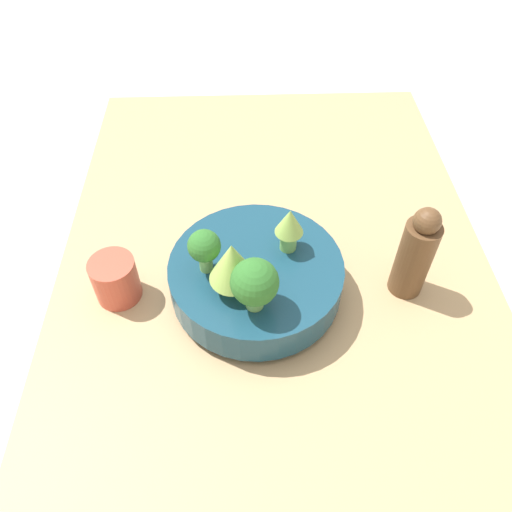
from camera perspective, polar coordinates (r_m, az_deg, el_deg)
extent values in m
plane|color=beige|center=(0.88, 2.23, -3.83)|extent=(6.00, 6.00, 0.00)
cube|color=tan|center=(0.87, 2.26, -3.09)|extent=(1.17, 0.75, 0.04)
cylinder|color=navy|center=(0.83, 0.00, -3.90)|extent=(0.12, 0.12, 0.01)
cylinder|color=navy|center=(0.80, 0.00, -2.33)|extent=(0.28, 0.28, 0.06)
cylinder|color=#7AB256|center=(0.71, -0.15, -4.95)|extent=(0.03, 0.03, 0.03)
sphere|color=#2D6B28|center=(0.68, -0.16, -3.00)|extent=(0.07, 0.07, 0.07)
cylinder|color=#6BA34C|center=(0.74, -2.61, -3.09)|extent=(0.03, 0.03, 0.02)
cone|color=#93B751|center=(0.70, -2.74, -0.71)|extent=(0.07, 0.07, 0.07)
cylinder|color=#7AB256|center=(0.76, -5.75, -0.60)|extent=(0.02, 0.02, 0.03)
sphere|color=#2D6B28|center=(0.74, -5.95, 1.16)|extent=(0.05, 0.05, 0.05)
cylinder|color=#7AB256|center=(0.79, 3.70, 2.04)|extent=(0.03, 0.03, 0.04)
cone|color=#93B751|center=(0.76, 3.85, 4.14)|extent=(0.04, 0.04, 0.04)
cylinder|color=#C64C38|center=(0.83, -15.77, -2.58)|extent=(0.07, 0.07, 0.08)
cylinder|color=brown|center=(0.82, 17.57, -0.33)|extent=(0.06, 0.06, 0.14)
sphere|color=brown|center=(0.76, 18.99, 3.78)|extent=(0.04, 0.04, 0.04)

